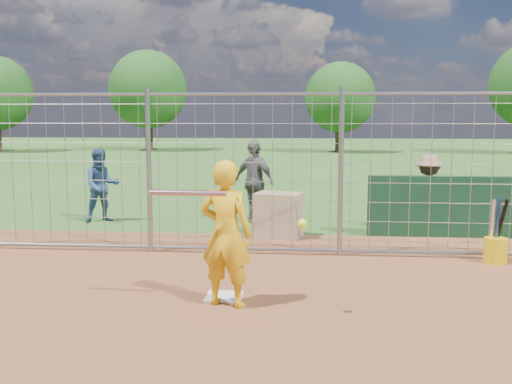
# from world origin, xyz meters

# --- Properties ---
(ground) EXTENTS (100.00, 100.00, 0.00)m
(ground) POSITION_xyz_m (0.00, 0.00, 0.00)
(ground) COLOR #2D591E
(ground) RESTS_ON ground
(home_plate) EXTENTS (0.43, 0.43, 0.02)m
(home_plate) POSITION_xyz_m (0.00, -0.20, 0.01)
(home_plate) COLOR silver
(home_plate) RESTS_ON ground
(dugout_wall) EXTENTS (2.60, 0.20, 1.10)m
(dugout_wall) POSITION_xyz_m (3.40, 3.60, 0.55)
(dugout_wall) COLOR #11381E
(dugout_wall) RESTS_ON ground
(batter) EXTENTS (0.70, 0.55, 1.69)m
(batter) POSITION_xyz_m (0.07, -0.50, 0.84)
(batter) COLOR yellow
(batter) RESTS_ON ground
(bystander_a) EXTENTS (0.91, 0.85, 1.50)m
(bystander_a) POSITION_xyz_m (-3.20, 4.51, 0.75)
(bystander_a) COLOR navy
(bystander_a) RESTS_ON ground
(bystander_b) EXTENTS (1.05, 0.90, 1.69)m
(bystander_b) POSITION_xyz_m (-0.09, 4.73, 0.84)
(bystander_b) COLOR #5C5D61
(bystander_b) RESTS_ON ground
(bystander_c) EXTENTS (1.03, 0.71, 1.46)m
(bystander_c) POSITION_xyz_m (3.26, 4.03, 0.73)
(bystander_c) COLOR #8D684D
(bystander_c) RESTS_ON ground
(equipment_bin) EXTENTS (0.91, 0.73, 0.80)m
(equipment_bin) POSITION_xyz_m (0.48, 3.32, 0.40)
(equipment_bin) COLOR tan
(equipment_bin) RESTS_ON ground
(equipment_in_play) EXTENTS (1.73, 0.28, 0.37)m
(equipment_in_play) POSITION_xyz_m (-0.01, -0.74, 1.26)
(equipment_in_play) COLOR silver
(equipment_in_play) RESTS_ON ground
(bucket_with_bats) EXTENTS (0.34, 0.37, 0.98)m
(bucket_with_bats) POSITION_xyz_m (3.78, 1.76, 0.25)
(bucket_with_bats) COLOR #DEB70B
(bucket_with_bats) RESTS_ON ground
(backstop_fence) EXTENTS (9.08, 0.08, 2.60)m
(backstop_fence) POSITION_xyz_m (0.00, 2.00, 1.26)
(backstop_fence) COLOR gray
(backstop_fence) RESTS_ON ground
(tree_line) EXTENTS (44.66, 6.72, 6.48)m
(tree_line) POSITION_xyz_m (3.13, 28.13, 3.71)
(tree_line) COLOR #3F2B19
(tree_line) RESTS_ON ground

